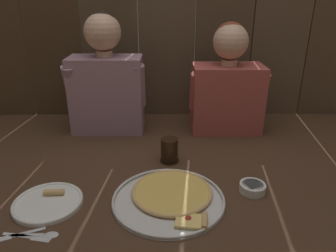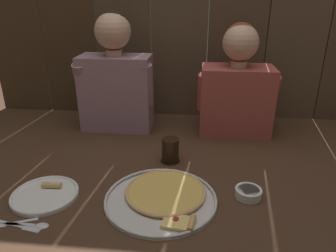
{
  "view_description": "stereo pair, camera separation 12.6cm",
  "coord_description": "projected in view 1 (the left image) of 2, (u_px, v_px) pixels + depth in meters",
  "views": [
    {
      "loc": [
        -0.01,
        -1.07,
        0.67
      ],
      "look_at": [
        0.0,
        0.1,
        0.18
      ],
      "focal_mm": 33.72,
      "sensor_mm": 36.0,
      "label": 1
    },
    {
      "loc": [
        0.12,
        -1.06,
        0.67
      ],
      "look_at": [
        0.0,
        0.1,
        0.18
      ],
      "focal_mm": 33.72,
      "sensor_mm": 36.0,
      "label": 2
    }
  ],
  "objects": [
    {
      "name": "pizza_tray",
      "position": [
        171.0,
        196.0,
        1.11
      ],
      "size": [
        0.39,
        0.39,
        0.03
      ],
      "color": "silver",
      "rests_on": "ground"
    },
    {
      "name": "diner_left",
      "position": [
        106.0,
        78.0,
        1.58
      ],
      "size": [
        0.4,
        0.2,
        0.6
      ],
      "color": "gray",
      "rests_on": "ground"
    },
    {
      "name": "dinner_plate",
      "position": [
        48.0,
        202.0,
        1.08
      ],
      "size": [
        0.24,
        0.24,
        0.03
      ],
      "color": "white",
      "rests_on": "ground"
    },
    {
      "name": "diner_right",
      "position": [
        228.0,
        84.0,
        1.6
      ],
      "size": [
        0.39,
        0.21,
        0.55
      ],
      "color": "#AD4C47",
      "rests_on": "ground"
    },
    {
      "name": "table_knife",
      "position": [
        27.0,
        237.0,
        0.94
      ],
      "size": [
        0.16,
        0.04,
        0.01
      ],
      "color": "silver",
      "rests_on": "ground"
    },
    {
      "name": "ground_plane",
      "position": [
        168.0,
        178.0,
        1.24
      ],
      "size": [
        3.2,
        3.2,
        0.0
      ],
      "primitive_type": "plane",
      "color": "#422B1C"
    },
    {
      "name": "table_fork",
      "position": [
        20.0,
        234.0,
        0.95
      ],
      "size": [
        0.13,
        0.07,
        0.01
      ],
      "color": "silver",
      "rests_on": "ground"
    },
    {
      "name": "table_spoon",
      "position": [
        44.0,
        234.0,
        0.95
      ],
      "size": [
        0.14,
        0.03,
        0.01
      ],
      "color": "silver",
      "rests_on": "ground"
    },
    {
      "name": "drinking_glass",
      "position": [
        169.0,
        150.0,
        1.35
      ],
      "size": [
        0.09,
        0.09,
        0.1
      ],
      "color": "black",
      "rests_on": "ground"
    },
    {
      "name": "dipping_bowl",
      "position": [
        252.0,
        187.0,
        1.15
      ],
      "size": [
        0.09,
        0.09,
        0.03
      ],
      "color": "white",
      "rests_on": "ground"
    }
  ]
}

